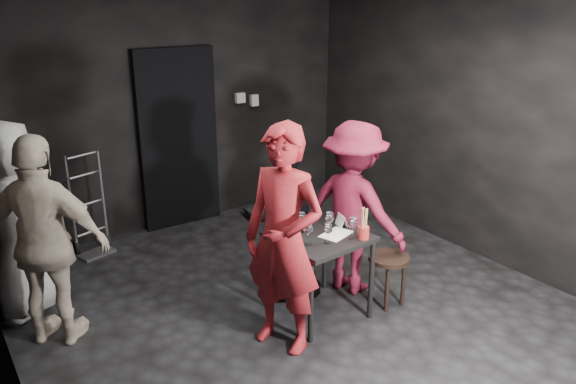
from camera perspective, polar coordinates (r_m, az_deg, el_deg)
floor at (r=5.13m, az=1.04°, el=-11.76°), size 4.50×5.00×0.02m
wall_back at (r=6.71m, az=-11.45°, el=7.86°), size 4.50×0.04×2.70m
wall_right at (r=6.12m, az=18.68°, el=6.12°), size 0.04×5.00×2.70m
doorway at (r=6.72m, az=-11.08°, el=5.28°), size 0.95×0.10×2.10m
wallbox_upper at (r=7.01m, az=-4.89°, el=9.51°), size 0.12×0.06×0.12m
wallbox_lower at (r=7.12m, az=-3.46°, el=9.29°), size 0.10×0.06×0.14m
hand_truck at (r=6.43m, az=-19.27°, el=-4.10°), size 0.37×0.32×1.10m
tasting_table at (r=4.78m, az=3.18°, el=-5.39°), size 0.72×0.72×0.75m
stool at (r=5.11m, az=10.17°, el=-7.34°), size 0.37×0.37×0.47m
server_red at (r=4.18m, az=-0.47°, el=-2.65°), size 0.80×0.93×2.17m
woman_black at (r=5.02m, az=-0.57°, el=-2.18°), size 0.87×0.62×1.61m
man_maroon at (r=5.14m, az=6.73°, el=-1.03°), size 0.81×1.22×1.74m
bystander_cream at (r=4.66m, az=-23.53°, el=-3.43°), size 1.22×1.16×1.95m
bystander_grey at (r=5.21m, az=-26.20°, el=-1.37°), size 1.08×1.01×1.97m
tasting_mat at (r=4.75m, az=4.91°, el=-4.29°), size 0.32×0.26×0.00m
wine_glass_a at (r=4.51m, az=2.05°, el=-4.14°), size 0.10×0.10×0.21m
wine_glass_b at (r=4.71m, az=0.68°, el=-3.25°), size 0.08×0.08×0.18m
wine_glass_c at (r=4.75m, az=1.42°, el=-2.99°), size 0.08×0.08×0.19m
wine_glass_d at (r=4.55m, az=4.09°, el=-4.11°), size 0.09×0.09×0.18m
wine_glass_e at (r=4.65m, az=6.58°, el=-3.54°), size 0.10×0.10×0.20m
wine_glass_f at (r=4.75m, az=4.25°, el=-2.98°), size 0.08×0.08×0.20m
wine_bottle at (r=4.50m, az=0.27°, el=-3.82°), size 0.08×0.08×0.33m
breadstick_cup at (r=4.65m, az=7.72°, el=-3.21°), size 0.09×0.09×0.29m
reserved_card at (r=4.89m, az=5.31°, el=-2.91°), size 0.11×0.15×0.10m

